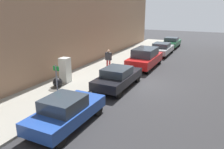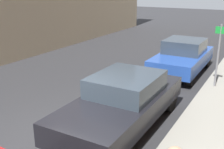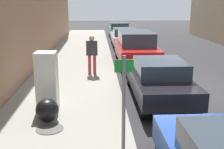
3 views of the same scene
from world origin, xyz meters
The scene contains 13 objects.
ground_plane centered at (0.00, 0.00, 0.00)m, with size 80.00×80.00×0.00m, color #28282B.
sidewalk_slab centered at (-4.14, 0.00, 0.06)m, with size 3.81×44.00×0.12m, color gray.
building_facade_near centered at (-7.04, 0.00, 5.03)m, with size 2.00×39.60×10.07m, color #937056.
discarded_refrigerator centered at (-4.62, -2.19, 0.99)m, with size 0.62×0.63×1.73m.
manhole_cover centered at (-4.33, -3.77, 0.13)m, with size 0.70×0.70×0.02m, color #47443F.
street_sign_post centered at (-2.59, -5.46, 1.38)m, with size 0.36×0.07×2.22m.
trash_bag centered at (-4.47, -3.24, 0.43)m, with size 0.62×0.62×0.62m, color black.
pedestrian_walking_far centered at (-3.32, 1.86, 1.13)m, with size 0.50×0.23×1.73m.
parked_hatchback_blue centered at (-1.00, -6.83, 0.72)m, with size 1.75×4.02×1.43m.
parked_sedan_dark centered at (-1.00, -1.32, 0.74)m, with size 1.79×4.49×1.41m.
parked_suv_red centered at (-1.00, 4.44, 0.90)m, with size 1.97×4.83×1.74m.
parked_sedan_silver centered at (-1.00, 10.62, 0.71)m, with size 1.89×4.71×1.38m.
parked_sedan_green centered at (-1.00, 16.06, 0.71)m, with size 1.82×4.31×1.38m.
Camera 1 is at (4.66, -13.81, 5.07)m, focal length 35.00 mm.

